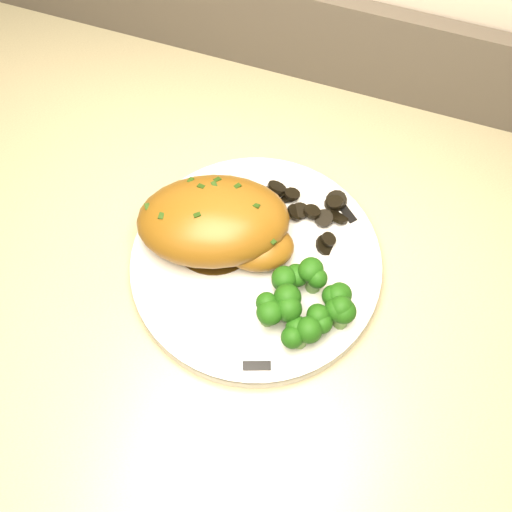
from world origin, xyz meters
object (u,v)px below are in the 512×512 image
(broccoli_florets, at_px, (307,305))
(counter, at_px, (193,396))
(plate, at_px, (256,264))
(chicken_breast, at_px, (219,224))

(broccoli_florets, bearing_deg, counter, -178.07)
(counter, height_order, plate, counter)
(counter, bearing_deg, chicken_breast, 47.87)
(chicken_breast, height_order, broccoli_florets, chicken_breast)
(chicken_breast, xyz_separation_m, broccoli_florets, (0.11, -0.05, -0.01))
(broccoli_florets, bearing_deg, chicken_breast, 154.27)
(counter, xyz_separation_m, broccoli_florets, (0.16, 0.01, 0.49))
(plate, distance_m, broccoli_florets, 0.08)
(counter, relative_size, broccoli_florets, 23.79)
(broccoli_florets, bearing_deg, plate, 148.66)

